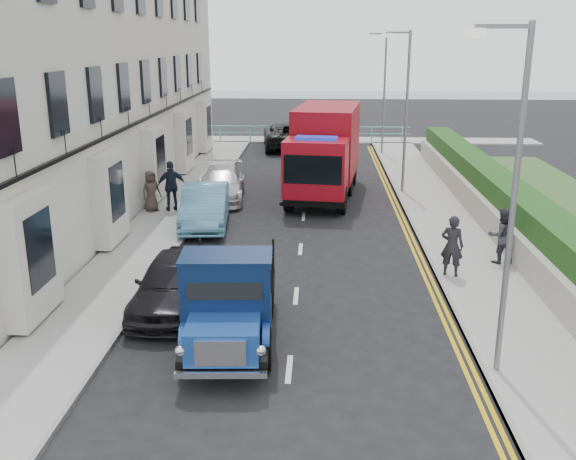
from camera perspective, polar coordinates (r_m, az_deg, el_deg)
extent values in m
plane|color=black|center=(15.61, 0.45, -8.71)|extent=(120.00, 120.00, 0.00)
cube|color=gray|center=(24.70, -10.82, 0.84)|extent=(2.40, 38.00, 0.12)
cube|color=gray|center=(24.48, 13.83, 0.50)|extent=(2.60, 38.00, 0.12)
cube|color=gray|center=(43.59, 2.03, 7.98)|extent=(30.00, 2.50, 0.12)
plane|color=#4C6067|center=(74.39, 2.39, 11.58)|extent=(120.00, 120.00, 0.00)
cube|color=beige|center=(28.89, -18.39, 16.53)|extent=(6.00, 30.00, 14.00)
cube|color=black|center=(28.12, -11.65, 10.08)|extent=(0.12, 28.00, 0.10)
cube|color=#B2AD9E|center=(24.64, 16.88, 1.55)|extent=(0.30, 28.00, 1.00)
cube|color=#1D3A12|center=(24.72, 18.53, 2.41)|extent=(1.20, 28.00, 1.70)
cube|color=#59B2A5|center=(42.66, 2.03, 9.17)|extent=(13.00, 0.08, 0.06)
cube|color=#59B2A5|center=(42.72, 2.02, 8.60)|extent=(13.00, 0.06, 0.05)
cylinder|color=slate|center=(13.05, 19.34, 1.54)|extent=(0.12, 0.12, 7.00)
cube|color=slate|center=(12.51, 18.60, 16.79)|extent=(1.00, 0.08, 0.08)
cube|color=beige|center=(12.39, 16.23, 16.44)|extent=(0.35, 0.18, 0.18)
cylinder|color=slate|center=(28.51, 10.46, 10.03)|extent=(0.12, 0.12, 7.00)
cube|color=slate|center=(28.27, 9.79, 16.92)|extent=(1.00, 0.08, 0.08)
cube|color=beige|center=(28.21, 8.72, 16.72)|extent=(0.35, 0.18, 0.18)
cylinder|color=slate|center=(38.40, 8.54, 11.79)|extent=(0.12, 0.12, 7.00)
cube|color=slate|center=(38.22, 7.99, 16.90)|extent=(1.00, 0.08, 0.08)
cube|color=beige|center=(38.18, 7.20, 16.75)|extent=(0.35, 0.18, 0.18)
cylinder|color=black|center=(13.79, -9.06, -10.47)|extent=(0.30, 0.92, 0.91)
cylinder|color=black|center=(13.64, -2.02, -10.57)|extent=(0.30, 0.92, 0.91)
cylinder|color=black|center=(16.16, -7.70, -6.19)|extent=(0.30, 0.92, 0.91)
cylinder|color=black|center=(16.03, -1.76, -6.23)|extent=(0.30, 0.92, 0.91)
cube|color=black|center=(14.81, -5.13, -7.74)|extent=(2.04, 4.63, 0.17)
cube|color=#1D469D|center=(13.10, -5.78, -9.56)|extent=(1.53, 1.31, 0.68)
cube|color=silver|center=(12.54, -6.04, -10.84)|extent=(0.99, 0.13, 0.52)
cube|color=#0D1F47|center=(13.86, -5.44, -5.57)|extent=(1.95, 1.24, 1.65)
cube|color=black|center=(15.77, -4.82, -5.31)|extent=(2.13, 2.75, 0.11)
cylinder|color=black|center=(25.64, 0.11, 2.87)|extent=(0.46, 1.14, 1.11)
cylinder|color=black|center=(25.38, 4.83, 2.67)|extent=(0.46, 1.14, 1.11)
cylinder|color=black|center=(28.65, 1.18, 4.35)|extent=(0.46, 1.14, 1.11)
cylinder|color=black|center=(28.41, 5.41, 4.18)|extent=(0.46, 1.14, 1.11)
cylinder|color=black|center=(30.79, 1.81, 5.23)|extent=(0.46, 1.14, 1.11)
cylinder|color=black|center=(30.57, 5.76, 5.06)|extent=(0.46, 1.14, 1.11)
cube|color=black|center=(27.98, 3.17, 4.45)|extent=(3.18, 7.29, 0.25)
cube|color=maroon|center=(25.21, 2.49, 5.55)|extent=(2.64, 2.20, 2.22)
cube|color=black|center=(24.29, 2.21, 5.37)|extent=(2.21, 0.35, 1.11)
cube|color=maroon|center=(28.77, 3.49, 7.95)|extent=(3.15, 5.51, 3.02)
imported|color=black|center=(16.63, -10.11, -4.62)|extent=(1.78, 4.27, 1.44)
imported|color=#538FB3|center=(23.82, -7.38, 2.15)|extent=(2.03, 4.72, 1.51)
imported|color=#B9B8BD|center=(27.70, -5.94, 4.10)|extent=(2.27, 4.83, 1.36)
imported|color=black|center=(40.58, -0.15, 8.43)|extent=(3.32, 6.18, 1.65)
imported|color=#A9AAAE|center=(40.00, 3.60, 8.10)|extent=(1.76, 4.18, 1.41)
imported|color=black|center=(18.87, 14.38, -1.36)|extent=(0.76, 0.63, 1.78)
imported|color=#322F3A|center=(20.38, 18.42, -0.45)|extent=(0.95, 0.81, 1.72)
imported|color=black|center=(25.64, -10.31, 3.87)|extent=(1.25, 0.89, 1.98)
imported|color=#3D312C|center=(25.76, -12.08, 3.41)|extent=(0.93, 0.91, 1.61)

